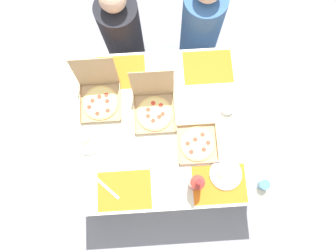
{
  "coord_description": "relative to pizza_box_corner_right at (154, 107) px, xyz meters",
  "views": [
    {
      "loc": [
        -0.03,
        -0.47,
        2.81
      ],
      "look_at": [
        0.0,
        0.0,
        0.72
      ],
      "focal_mm": 32.66,
      "sensor_mm": 36.0,
      "label": 1
    }
  ],
  "objects": [
    {
      "name": "ground_plane",
      "position": [
        0.09,
        -0.13,
        -0.77
      ],
      "size": [
        6.0,
        6.0,
        0.0
      ],
      "primitive_type": "plane",
      "color": "gray"
    },
    {
      "name": "dining_table",
      "position": [
        0.09,
        -0.13,
        -0.14
      ],
      "size": [
        1.42,
        1.15,
        0.72
      ],
      "color": "#3F3328",
      "rests_on": "ground_plane"
    },
    {
      "name": "placemat_near_left",
      "position": [
        -0.23,
        -0.55,
        -0.05
      ],
      "size": [
        0.36,
        0.26,
        0.0
      ],
      "primitive_type": "cube",
      "color": "orange",
      "rests_on": "dining_table"
    },
    {
      "name": "placemat_near_right",
      "position": [
        0.41,
        -0.55,
        -0.05
      ],
      "size": [
        0.36,
        0.26,
        0.0
      ],
      "primitive_type": "cube",
      "color": "orange",
      "rests_on": "dining_table"
    },
    {
      "name": "placemat_far_left",
      "position": [
        -0.23,
        0.29,
        -0.05
      ],
      "size": [
        0.36,
        0.26,
        0.0
      ],
      "primitive_type": "cube",
      "color": "orange",
      "rests_on": "dining_table"
    },
    {
      "name": "placemat_far_right",
      "position": [
        0.41,
        0.29,
        -0.05
      ],
      "size": [
        0.36,
        0.26,
        0.0
      ],
      "primitive_type": "cube",
      "color": "orange",
      "rests_on": "dining_table"
    },
    {
      "name": "pizza_box_corner_right",
      "position": [
        0.0,
        0.0,
        0.0
      ],
      "size": [
        0.29,
        0.33,
        0.32
      ],
      "color": "tan",
      "rests_on": "dining_table"
    },
    {
      "name": "pizza_box_corner_left",
      "position": [
        0.28,
        -0.27,
        -0.04
      ],
      "size": [
        0.27,
        0.27,
        0.04
      ],
      "color": "tan",
      "rests_on": "dining_table"
    },
    {
      "name": "pizza_box_edge_far",
      "position": [
        -0.38,
        0.1,
        -0.0
      ],
      "size": [
        0.29,
        0.34,
        0.32
      ],
      "color": "tan",
      "rests_on": "dining_table"
    },
    {
      "name": "plate_far_right",
      "position": [
        0.45,
        -0.49,
        -0.04
      ],
      "size": [
        0.22,
        0.22,
        0.03
      ],
      "color": "white",
      "rests_on": "dining_table"
    },
    {
      "name": "plate_near_left",
      "position": [
        0.07,
        0.26,
        -0.04
      ],
      "size": [
        0.22,
        0.22,
        0.03
      ],
      "color": "white",
      "rests_on": "dining_table"
    },
    {
      "name": "plate_middle",
      "position": [
        -0.48,
        -0.2,
        -0.04
      ],
      "size": [
        0.21,
        0.21,
        0.03
      ],
      "color": "white",
      "rests_on": "dining_table"
    },
    {
      "name": "soda_bottle",
      "position": [
        0.24,
        -0.54,
        0.08
      ],
      "size": [
        0.09,
        0.09,
        0.32
      ],
      "color": "#B2382D",
      "rests_on": "dining_table"
    },
    {
      "name": "cup_dark",
      "position": [
        -0.39,
        0.33,
        0.0
      ],
      "size": [
        0.08,
        0.08,
        0.1
      ],
      "primitive_type": "cylinder",
      "color": "#BF4742",
      "rests_on": "dining_table"
    },
    {
      "name": "cup_red",
      "position": [
        0.69,
        -0.58,
        -0.01
      ],
      "size": [
        0.07,
        0.07,
        0.09
      ],
      "primitive_type": "cylinder",
      "color": "teal",
      "rests_on": "dining_table"
    },
    {
      "name": "condiment_bowl",
      "position": [
        0.51,
        -0.04,
        -0.03
      ],
      "size": [
        0.09,
        0.09,
        0.04
      ],
      "primitive_type": "cylinder",
      "color": "white",
      "rests_on": "dining_table"
    },
    {
      "name": "fork_by_far_right",
      "position": [
        0.66,
        -0.15,
        -0.05
      ],
      "size": [
        0.14,
        0.15,
        0.0
      ],
      "primitive_type": "cube",
      "rotation": [
        0.0,
        0.0,
        2.32
      ],
      "color": "#B7B7BC",
      "rests_on": "dining_table"
    },
    {
      "name": "knife_by_near_right",
      "position": [
        -0.34,
        -0.53,
        -0.05
      ],
      "size": [
        0.16,
        0.16,
        0.0
      ],
      "primitive_type": "cube",
      "rotation": [
        0.0,
        0.0,
        5.52
      ],
      "color": "#B7B7BC",
      "rests_on": "dining_table"
    },
    {
      "name": "fork_by_far_left",
      "position": [
        -0.17,
        -0.33,
        -0.05
      ],
      "size": [
        0.09,
        0.18,
        0.0
      ],
      "primitive_type": "cube",
      "rotation": [
        0.0,
        0.0,
        1.96
      ],
      "color": "#B7B7BC",
      "rests_on": "dining_table"
    },
    {
      "name": "diner_left_seat",
      "position": [
        -0.23,
        0.7,
        -0.28
      ],
      "size": [
        0.32,
        0.32,
        1.1
      ],
      "color": "black",
      "rests_on": "ground_plane"
    },
    {
      "name": "diner_right_seat",
      "position": [
        0.41,
        0.7,
        -0.26
      ],
      "size": [
        0.32,
        0.32,
        1.15
      ],
      "color": "#33598C",
      "rests_on": "ground_plane"
    }
  ]
}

